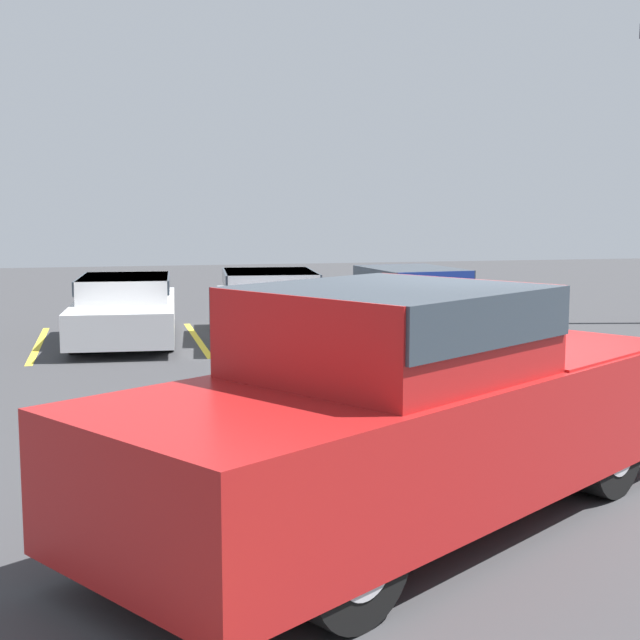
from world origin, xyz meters
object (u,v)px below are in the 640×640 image
at_px(parked_sedan_a, 125,306).
at_px(wheel_stop_curb, 259,316).
at_px(pickup_truck, 413,406).
at_px(parked_sedan_c, 413,298).
at_px(parked_sedan_b, 270,303).

distance_m(parked_sedan_a, wheel_stop_curb, 3.81).
bearing_deg(pickup_truck, parked_sedan_c, 37.65).
distance_m(parked_sedan_a, parked_sedan_c, 5.52).
bearing_deg(parked_sedan_c, parked_sedan_a, -95.65).
bearing_deg(parked_sedan_a, parked_sedan_b, 86.19).
relative_size(parked_sedan_b, wheel_stop_curb, 2.23).
height_order(parked_sedan_c, wheel_stop_curb, parked_sedan_c).
distance_m(parked_sedan_b, parked_sedan_c, 2.94).
bearing_deg(parked_sedan_b, wheel_stop_curb, 179.88).
bearing_deg(parked_sedan_a, wheel_stop_curb, 134.40).
xyz_separation_m(parked_sedan_b, parked_sedan_c, (2.92, 0.36, -0.01)).
bearing_deg(parked_sedan_c, wheel_stop_curb, -138.23).
height_order(parked_sedan_a, parked_sedan_c, parked_sedan_c).
relative_size(parked_sedan_a, parked_sedan_c, 1.09).
relative_size(pickup_truck, parked_sedan_a, 1.18).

